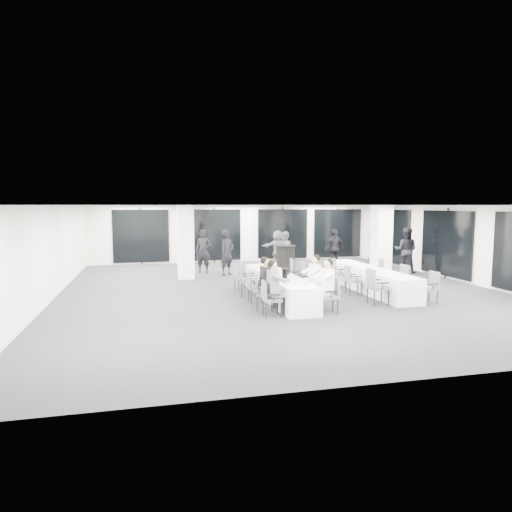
# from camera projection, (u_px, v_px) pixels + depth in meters

# --- Properties ---
(room) EXTENTS (14.04, 16.04, 2.84)m
(room) POSITION_uv_depth(u_px,v_px,m) (295.00, 245.00, 16.20)
(room) COLOR black
(room) RESTS_ON ground
(column_left) EXTENTS (0.60, 0.60, 2.80)m
(column_left) POSITION_uv_depth(u_px,v_px,m) (186.00, 242.00, 17.36)
(column_left) COLOR white
(column_left) RESTS_ON floor
(column_right) EXTENTS (0.60, 0.60, 2.80)m
(column_right) POSITION_uv_depth(u_px,v_px,m) (381.00, 243.00, 16.86)
(column_right) COLOR white
(column_right) RESTS_ON floor
(banquet_table_main) EXTENTS (0.90, 5.00, 0.75)m
(banquet_table_main) POSITION_uv_depth(u_px,v_px,m) (278.00, 286.00, 13.66)
(banquet_table_main) COLOR white
(banquet_table_main) RESTS_ON floor
(banquet_table_side) EXTENTS (0.90, 5.00, 0.75)m
(banquet_table_side) POSITION_uv_depth(u_px,v_px,m) (369.00, 279.00, 14.96)
(banquet_table_side) COLOR white
(banquet_table_side) RESTS_ON floor
(cocktail_table) EXTENTS (0.85, 0.85, 1.18)m
(cocktail_table) POSITION_uv_depth(u_px,v_px,m) (285.00, 260.00, 18.48)
(cocktail_table) COLOR black
(cocktail_table) RESTS_ON floor
(chair_main_left_near) EXTENTS (0.48, 0.53, 0.91)m
(chair_main_left_near) POSITION_uv_depth(u_px,v_px,m) (269.00, 296.00, 11.48)
(chair_main_left_near) COLOR #595C61
(chair_main_left_near) RESTS_ON floor
(chair_main_left_second) EXTENTS (0.57, 0.59, 0.93)m
(chair_main_left_second) POSITION_uv_depth(u_px,v_px,m) (262.00, 290.00, 12.22)
(chair_main_left_second) COLOR #595C61
(chair_main_left_second) RESTS_ON floor
(chair_main_left_mid) EXTENTS (0.46, 0.52, 0.90)m
(chair_main_left_mid) POSITION_uv_depth(u_px,v_px,m) (254.00, 285.00, 13.12)
(chair_main_left_mid) COLOR #595C61
(chair_main_left_mid) RESTS_ON floor
(chair_main_left_fourth) EXTENTS (0.61, 0.65, 1.02)m
(chair_main_left_fourth) POSITION_uv_depth(u_px,v_px,m) (246.00, 277.00, 14.09)
(chair_main_left_fourth) COLOR #595C61
(chair_main_left_fourth) RESTS_ON floor
(chair_main_left_far) EXTENTS (0.51, 0.54, 0.88)m
(chair_main_left_far) POSITION_uv_depth(u_px,v_px,m) (240.00, 275.00, 15.10)
(chair_main_left_far) COLOR #595C61
(chair_main_left_far) RESTS_ON floor
(chair_main_right_near) EXTENTS (0.51, 0.56, 0.95)m
(chair_main_right_near) POSITION_uv_depth(u_px,v_px,m) (331.00, 293.00, 11.83)
(chair_main_right_near) COLOR #595C61
(chair_main_right_near) RESTS_ON floor
(chair_main_right_second) EXTENTS (0.53, 0.57, 0.92)m
(chair_main_right_second) POSITION_uv_depth(u_px,v_px,m) (318.00, 287.00, 12.71)
(chair_main_right_second) COLOR #595C61
(chair_main_right_second) RESTS_ON floor
(chair_main_right_mid) EXTENTS (0.58, 0.62, 0.98)m
(chair_main_right_mid) POSITION_uv_depth(u_px,v_px,m) (306.00, 280.00, 13.67)
(chair_main_right_mid) COLOR #595C61
(chair_main_right_mid) RESTS_ON floor
(chair_main_right_fourth) EXTENTS (0.60, 0.64, 1.02)m
(chair_main_right_fourth) POSITION_uv_depth(u_px,v_px,m) (298.00, 276.00, 14.39)
(chair_main_right_fourth) COLOR #595C61
(chair_main_right_fourth) RESTS_ON floor
(chair_main_right_far) EXTENTS (0.59, 0.62, 0.99)m
(chair_main_right_far) POSITION_uv_depth(u_px,v_px,m) (287.00, 271.00, 15.50)
(chair_main_right_far) COLOR #595C61
(chair_main_right_far) RESTS_ON floor
(chair_side_left_near) EXTENTS (0.54, 0.59, 1.02)m
(chair_side_left_near) POSITION_uv_depth(u_px,v_px,m) (375.00, 284.00, 12.83)
(chair_side_left_near) COLOR #595C61
(chair_side_left_near) RESTS_ON floor
(chair_side_left_mid) EXTENTS (0.51, 0.55, 0.92)m
(chair_side_left_mid) POSITION_uv_depth(u_px,v_px,m) (351.00, 278.00, 14.34)
(chair_side_left_mid) COLOR #595C61
(chair_side_left_mid) RESTS_ON floor
(chair_side_left_far) EXTENTS (0.58, 0.62, 0.99)m
(chair_side_left_far) POSITION_uv_depth(u_px,v_px,m) (335.00, 271.00, 15.58)
(chair_side_left_far) COLOR #595C61
(chair_side_left_far) RESTS_ON floor
(chair_side_right_near) EXTENTS (0.47, 0.52, 0.90)m
(chair_side_right_near) POSITION_uv_depth(u_px,v_px,m) (430.00, 285.00, 13.10)
(chair_side_right_near) COLOR #595C61
(chair_side_right_near) RESTS_ON floor
(chair_side_right_mid) EXTENTS (0.47, 0.52, 0.90)m
(chair_side_right_mid) POSITION_uv_depth(u_px,v_px,m) (401.00, 277.00, 14.62)
(chair_side_right_mid) COLOR #595C61
(chair_side_right_mid) RESTS_ON floor
(chair_side_right_far) EXTENTS (0.55, 0.58, 0.91)m
(chair_side_right_far) POSITION_uv_depth(u_px,v_px,m) (377.00, 270.00, 16.09)
(chair_side_right_far) COLOR #595C61
(chair_side_right_far) RESTS_ON floor
(seated_guest_a) EXTENTS (0.50, 0.38, 1.44)m
(seated_guest_a) POSITION_uv_depth(u_px,v_px,m) (275.00, 284.00, 11.48)
(seated_guest_a) COLOR slate
(seated_guest_a) RESTS_ON floor
(seated_guest_b) EXTENTS (0.50, 0.38, 1.44)m
(seated_guest_b) POSITION_uv_depth(u_px,v_px,m) (268.00, 280.00, 12.21)
(seated_guest_b) COLOR black
(seated_guest_b) RESTS_ON floor
(seated_guest_c) EXTENTS (0.50, 0.38, 1.44)m
(seated_guest_c) POSITION_uv_depth(u_px,v_px,m) (325.00, 283.00, 11.76)
(seated_guest_c) COLOR white
(seated_guest_c) RESTS_ON floor
(seated_guest_d) EXTENTS (0.50, 0.38, 1.44)m
(seated_guest_d) POSITION_uv_depth(u_px,v_px,m) (313.00, 277.00, 12.65)
(seated_guest_d) COLOR white
(seated_guest_d) RESTS_ON floor
(standing_guest_a) EXTENTS (0.97, 0.94, 2.07)m
(standing_guest_a) POSITION_uv_depth(u_px,v_px,m) (227.00, 249.00, 18.25)
(standing_guest_a) COLOR black
(standing_guest_a) RESTS_ON floor
(standing_guest_b) EXTENTS (1.05, 1.00, 1.88)m
(standing_guest_b) POSITION_uv_depth(u_px,v_px,m) (284.00, 248.00, 20.16)
(standing_guest_b) COLOR slate
(standing_guest_b) RESTS_ON floor
(standing_guest_d) EXTENTS (1.32, 0.94, 2.02)m
(standing_guest_d) POSITION_uv_depth(u_px,v_px,m) (334.00, 246.00, 20.18)
(standing_guest_d) COLOR black
(standing_guest_d) RESTS_ON floor
(standing_guest_e) EXTENTS (0.75, 1.03, 1.94)m
(standing_guest_e) POSITION_uv_depth(u_px,v_px,m) (374.00, 246.00, 20.71)
(standing_guest_e) COLOR black
(standing_guest_e) RESTS_ON floor
(standing_guest_f) EXTENTS (1.78, 0.95, 1.84)m
(standing_guest_f) POSITION_uv_depth(u_px,v_px,m) (278.00, 245.00, 21.49)
(standing_guest_f) COLOR slate
(standing_guest_f) RESTS_ON floor
(standing_guest_g) EXTENTS (0.90, 0.81, 2.04)m
(standing_guest_g) POSITION_uv_depth(u_px,v_px,m) (203.00, 248.00, 18.93)
(standing_guest_g) COLOR black
(standing_guest_g) RESTS_ON floor
(standing_guest_h) EXTENTS (1.20, 1.13, 2.14)m
(standing_guest_h) POSITION_uv_depth(u_px,v_px,m) (406.00, 247.00, 18.86)
(standing_guest_h) COLOR black
(standing_guest_h) RESTS_ON floor
(ice_bucket_near) EXTENTS (0.22, 0.22, 0.25)m
(ice_bucket_near) POSITION_uv_depth(u_px,v_px,m) (286.00, 274.00, 12.87)
(ice_bucket_near) COLOR black
(ice_bucket_near) RESTS_ON banquet_table_main
(ice_bucket_far) EXTENTS (0.22, 0.22, 0.25)m
(ice_bucket_far) POSITION_uv_depth(u_px,v_px,m) (269.00, 265.00, 14.78)
(ice_bucket_far) COLOR black
(ice_bucket_far) RESTS_ON banquet_table_main
(water_bottle_a) EXTENTS (0.08, 0.08, 0.24)m
(water_bottle_a) POSITION_uv_depth(u_px,v_px,m) (289.00, 279.00, 11.94)
(water_bottle_a) COLOR silver
(water_bottle_a) RESTS_ON banquet_table_main
(water_bottle_b) EXTENTS (0.07, 0.07, 0.22)m
(water_bottle_b) POSITION_uv_depth(u_px,v_px,m) (276.00, 268.00, 14.12)
(water_bottle_b) COLOR silver
(water_bottle_b) RESTS_ON banquet_table_main
(water_bottle_c) EXTENTS (0.07, 0.07, 0.22)m
(water_bottle_c) POSITION_uv_depth(u_px,v_px,m) (259.00, 262.00, 15.73)
(water_bottle_c) COLOR silver
(water_bottle_c) RESTS_ON banquet_table_main
(plate_a) EXTENTS (0.21, 0.21, 0.03)m
(plate_a) POSITION_uv_depth(u_px,v_px,m) (288.00, 281.00, 12.37)
(plate_a) COLOR white
(plate_a) RESTS_ON banquet_table_main
(plate_b) EXTENTS (0.19, 0.19, 0.03)m
(plate_b) POSITION_uv_depth(u_px,v_px,m) (306.00, 284.00, 11.81)
(plate_b) COLOR white
(plate_b) RESTS_ON banquet_table_main
(plate_c) EXTENTS (0.18, 0.18, 0.03)m
(plate_c) POSITION_uv_depth(u_px,v_px,m) (288.00, 276.00, 13.10)
(plate_c) COLOR white
(plate_c) RESTS_ON banquet_table_main
(wine_glass) EXTENTS (0.08, 0.08, 0.21)m
(wine_glass) POSITION_uv_depth(u_px,v_px,m) (306.00, 280.00, 11.63)
(wine_glass) COLOR silver
(wine_glass) RESTS_ON banquet_table_main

